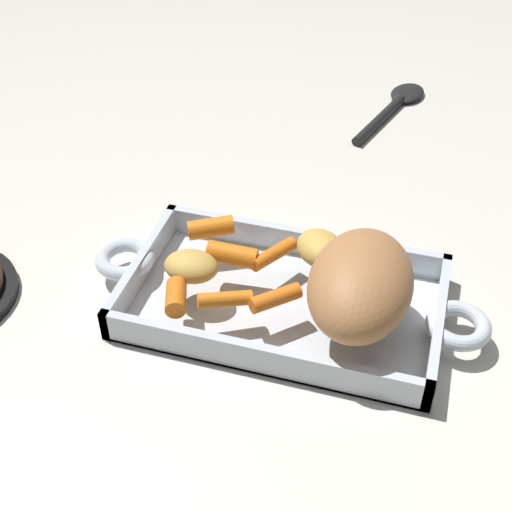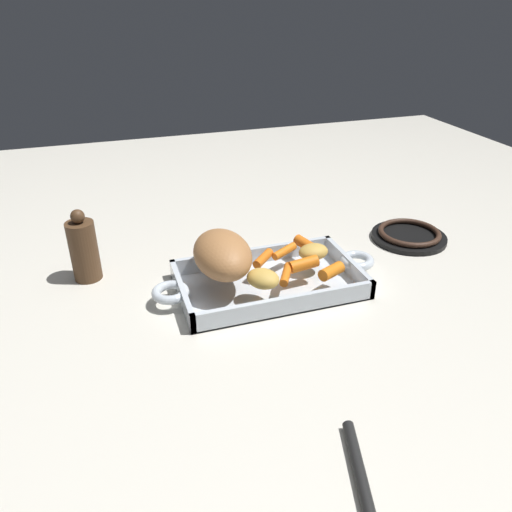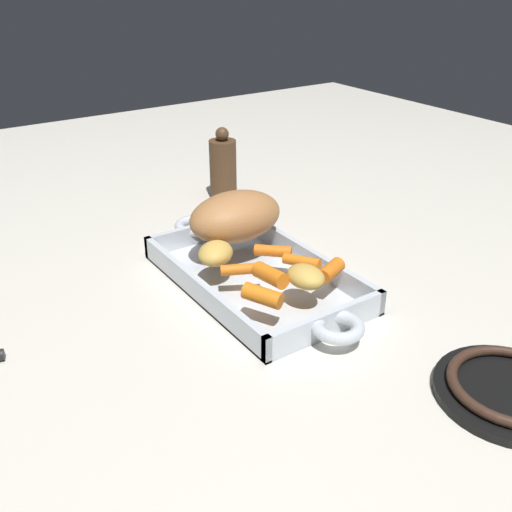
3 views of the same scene
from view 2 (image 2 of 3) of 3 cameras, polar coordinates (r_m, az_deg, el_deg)
ground_plane at (r=0.96m, az=1.47°, el=-3.61°), size 2.29×2.29×0.00m
roasting_dish at (r=0.95m, az=1.48°, el=-2.95°), size 0.44×0.20×0.04m
pork_roast at (r=0.92m, az=-3.88°, el=0.19°), size 0.11×0.16×0.08m
baby_carrot_center_left at (r=0.99m, az=3.28°, el=0.55°), size 0.06×0.04×0.02m
baby_carrot_southeast at (r=0.92m, az=8.68°, el=-1.74°), size 0.06×0.04×0.03m
baby_carrot_northeast at (r=0.96m, az=1.03°, el=-0.24°), size 0.05×0.05×0.02m
baby_carrot_southwest at (r=0.91m, az=3.49°, el=-2.11°), size 0.04×0.06×0.02m
baby_carrot_long at (r=0.94m, az=5.50°, el=-0.94°), size 0.06×0.03×0.03m
baby_carrot_center_right at (r=1.02m, az=5.57°, el=1.44°), size 0.04×0.05×0.02m
potato_halved at (r=0.98m, az=6.61°, el=0.49°), size 0.06×0.05×0.03m
potato_corner at (r=0.88m, az=0.81°, el=-2.61°), size 0.08×0.08×0.03m
stove_burner_rear at (r=1.19m, az=17.18°, el=2.31°), size 0.17×0.17×0.02m
pepper_mill at (r=1.01m, az=-19.19°, el=0.72°), size 0.05×0.05×0.15m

